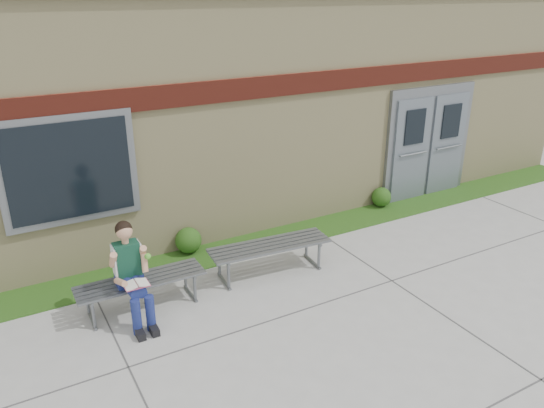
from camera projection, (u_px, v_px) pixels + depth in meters
ground at (360, 316)px, 7.13m from camera, size 80.00×80.00×0.00m
grass_strip at (267, 241)px, 9.22m from camera, size 16.00×0.80×0.02m
school_building at (189, 90)px, 11.16m from camera, size 16.20×6.22×4.20m
bench_left at (141, 286)px, 7.19m from camera, size 1.73×0.49×0.45m
bench_right at (270, 251)px, 8.09m from camera, size 1.91×0.68×0.49m
girl at (131, 272)px, 6.82m from camera, size 0.50×0.82×1.37m
shrub_mid at (188, 240)px, 8.73m from camera, size 0.43×0.43×0.43m
shrub_east at (381, 197)px, 10.60m from camera, size 0.39×0.39×0.39m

